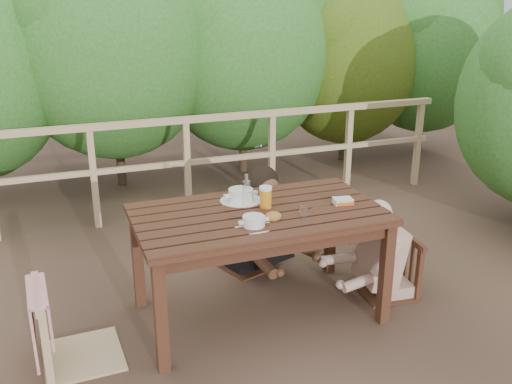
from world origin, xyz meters
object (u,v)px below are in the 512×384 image
object	(u,v)px
chair_far	(248,216)
bottle	(246,191)
bread_roll	(273,217)
butter_tub	(343,202)
beer_glass	(266,198)
soup_far	(241,196)
chair_left	(75,287)
woman	(247,187)
chair_right	(389,242)
soup_near	(254,222)
table	(259,265)
tumbler	(303,212)
diner_right	(395,216)

from	to	relation	value
chair_far	bottle	xyz separation A→B (m)	(-0.22, -0.59, 0.44)
bread_roll	butter_tub	size ratio (longest dim) A/B	0.89
beer_glass	soup_far	bearing A→B (deg)	120.66
chair_left	woman	distance (m)	1.65
chair_far	chair_right	xyz separation A→B (m)	(0.83, -0.78, -0.03)
chair_far	soup_near	world-z (taller)	chair_far
chair_far	bottle	bearing A→B (deg)	-129.58
chair_left	chair_far	size ratio (longest dim) A/B	1.12
chair_far	woman	distance (m)	0.24
chair_right	butter_tub	bearing A→B (deg)	-80.87
table	woman	world-z (taller)	woman
bread_roll	beer_glass	world-z (taller)	beer_glass
bread_roll	table	bearing A→B (deg)	101.71
bread_roll	beer_glass	distance (m)	0.22
chair_right	beer_glass	world-z (taller)	beer_glass
bread_roll	soup_far	bearing A→B (deg)	100.97
bread_roll	bottle	size ratio (longest dim) A/B	0.49
chair_right	table	bearing A→B (deg)	-87.15
bottle	chair_left	bearing A→B (deg)	-168.53
chair_left	soup_near	distance (m)	1.15
woman	bread_roll	size ratio (longest dim) A/B	11.79
woman	bread_roll	xyz separation A→B (m)	(-0.15, -0.92, 0.12)
chair_left	beer_glass	size ratio (longest dim) A/B	6.06
bottle	butter_tub	world-z (taller)	bottle
soup_near	tumbler	world-z (taller)	soup_near
chair_far	bread_roll	size ratio (longest dim) A/B	7.65
chair_far	bottle	distance (m)	0.77
chair_left	woman	size ratio (longest dim) A/B	0.73
woman	bottle	bearing A→B (deg)	51.03
diner_right	bread_roll	distance (m)	1.03
soup_far	beer_glass	distance (m)	0.22
woman	bottle	xyz separation A→B (m)	(-0.22, -0.61, 0.20)
table	chair_right	xyz separation A→B (m)	(1.02, -0.05, 0.03)
diner_right	tumbler	distance (m)	0.83
woman	soup_far	size ratio (longest dim) A/B	4.67
table	soup_far	xyz separation A→B (m)	(-0.04, 0.24, 0.43)
chair_left	diner_right	size ratio (longest dim) A/B	0.81
chair_left	bread_roll	bearing A→B (deg)	-95.34
chair_far	butter_tub	bearing A→B (deg)	-82.44
soup_near	tumbler	distance (m)	0.37
diner_right	soup_near	xyz separation A→B (m)	(-1.16, -0.17, 0.19)
chair_far	diner_right	world-z (taller)	diner_right
woman	bread_roll	distance (m)	0.94
butter_tub	tumbler	bearing A→B (deg)	-155.94
chair_far	butter_tub	xyz separation A→B (m)	(0.41, -0.81, 0.35)
chair_left	tumbler	xyz separation A→B (m)	(1.46, -0.08, 0.31)
woman	bottle	size ratio (longest dim) A/B	5.83
woman	tumbler	bearing A→B (deg)	74.66
soup_near	bottle	bearing A→B (deg)	77.54
soup_far	bread_roll	xyz separation A→B (m)	(0.08, -0.40, -0.01)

